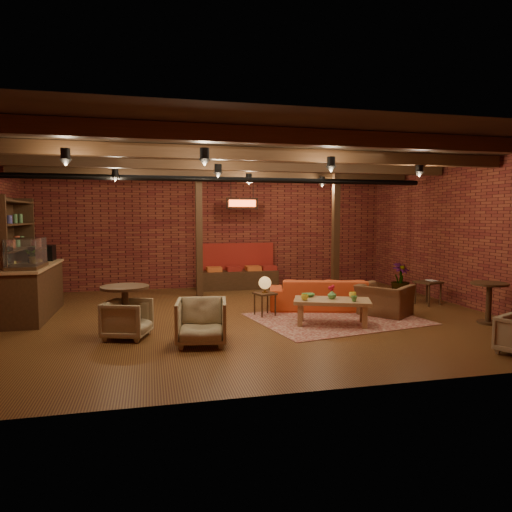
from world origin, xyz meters
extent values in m
plane|color=#371A0D|center=(0.00, 0.00, 0.00)|extent=(10.00, 10.00, 0.00)
cube|color=black|center=(0.00, 0.00, 3.20)|extent=(10.00, 8.00, 0.02)
cube|color=maroon|center=(0.00, 4.00, 1.60)|extent=(10.00, 0.02, 3.20)
cube|color=maroon|center=(0.00, -4.00, 1.60)|extent=(10.00, 0.02, 3.20)
cube|color=maroon|center=(5.00, 0.00, 1.60)|extent=(0.02, 8.00, 3.20)
cylinder|color=black|center=(0.00, 1.60, 2.85)|extent=(9.60, 0.12, 0.12)
cube|color=black|center=(-0.60, 2.60, 1.60)|extent=(0.16, 0.16, 3.20)
cube|color=black|center=(2.80, 2.00, 1.60)|extent=(0.16, 0.16, 3.20)
imported|color=#337F33|center=(-4.00, 1.20, 1.22)|extent=(0.35, 0.39, 0.30)
cube|color=#E04816|center=(0.60, 3.10, 2.35)|extent=(0.86, 0.06, 0.30)
cube|color=maroon|center=(1.73, -0.62, 0.01)|extent=(3.46, 2.88, 0.01)
imported|color=#BF3E1A|center=(1.83, 0.35, 0.34)|extent=(2.45, 1.46, 0.67)
cube|color=olive|center=(1.46, -1.02, 0.44)|extent=(1.54, 1.14, 0.07)
cube|color=olive|center=(0.83, -1.04, 0.20)|extent=(0.09, 0.09, 0.41)
cube|color=olive|center=(1.90, -1.46, 0.20)|extent=(0.09, 0.09, 0.41)
cube|color=olive|center=(1.01, -0.58, 0.20)|extent=(0.09, 0.09, 0.41)
cube|color=olive|center=(2.08, -1.00, 0.20)|extent=(0.09, 0.09, 0.41)
imported|color=yellow|center=(0.93, -0.99, 0.53)|extent=(0.18, 0.18, 0.11)
imported|color=#498F41|center=(1.76, -1.32, 0.53)|extent=(0.14, 0.14, 0.10)
imported|color=yellow|center=(1.90, -0.95, 0.53)|extent=(0.18, 0.18, 0.11)
imported|color=#498F41|center=(1.12, -0.65, 0.51)|extent=(0.31, 0.31, 0.06)
imported|color=#498F41|center=(1.48, -0.97, 0.54)|extent=(0.17, 0.17, 0.13)
sphere|color=#AE1227|center=(1.48, -0.97, 0.68)|extent=(0.10, 0.10, 0.10)
cube|color=black|center=(0.44, 0.01, 0.45)|extent=(0.47, 0.47, 0.04)
cylinder|color=black|center=(0.44, 0.01, 0.22)|extent=(0.03, 0.03, 0.44)
cylinder|color=olive|center=(0.44, 0.01, 0.48)|extent=(0.13, 0.13, 0.02)
cylinder|color=olive|center=(0.44, 0.01, 0.54)|extent=(0.04, 0.04, 0.18)
sphere|color=#C96B2F|center=(0.44, 0.01, 0.67)|extent=(0.25, 0.25, 0.25)
cylinder|color=black|center=(-2.24, -0.92, 0.82)|extent=(0.81, 0.81, 0.04)
cylinder|color=black|center=(-2.24, -0.92, 0.41)|extent=(0.11, 0.11, 0.78)
cylinder|color=black|center=(-2.24, -0.92, 0.02)|extent=(0.48, 0.48, 0.04)
imported|color=#BEB593|center=(-2.19, -1.12, 0.35)|extent=(0.82, 0.85, 0.70)
imported|color=#BEB593|center=(-1.05, -1.77, 0.40)|extent=(0.87, 0.83, 0.79)
imported|color=brown|center=(2.81, -0.51, 0.43)|extent=(1.10, 1.16, 0.85)
cube|color=black|center=(4.35, 0.30, 0.51)|extent=(0.60, 0.60, 0.04)
cylinder|color=black|center=(4.35, 0.30, 0.25)|extent=(0.04, 0.04, 0.49)
imported|color=black|center=(4.35, 0.30, 0.55)|extent=(0.24, 0.28, 0.02)
cylinder|color=black|center=(4.36, -1.60, 0.75)|extent=(0.66, 0.66, 0.04)
cylinder|color=black|center=(4.36, -1.60, 0.38)|extent=(0.10, 0.10, 0.72)
cylinder|color=black|center=(4.36, -1.60, 0.02)|extent=(0.40, 0.40, 0.04)
imported|color=#4C7F4C|center=(4.40, 1.56, 1.23)|extent=(1.70, 1.70, 2.46)
camera|label=1|loc=(-1.82, -8.80, 2.01)|focal=32.00mm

